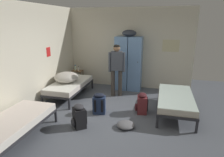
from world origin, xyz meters
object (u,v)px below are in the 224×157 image
locker_bank (129,62)px  bedding_heap (66,77)px  backpack_maroon (142,104)px  person_traveler (117,66)px  backpack_navy (99,104)px  bed_right (175,99)px  bed_left_front (12,124)px  water_bottle (75,68)px  lotion_bottle (78,69)px  clothes_pile_grey (126,125)px  backpack_black (79,117)px  shelf_unit (78,76)px  bed_left_rear (70,85)px

locker_bank → bedding_heap: bearing=-145.2°
backpack_maroon → bedding_heap: bearing=166.5°
backpack_maroon → person_traveler: bearing=131.4°
backpack_navy → bed_right: bearing=15.0°
bed_left_front → backpack_navy: 2.09m
water_bottle → backpack_maroon: (2.69, -1.78, -0.40)m
backpack_maroon → lotion_bottle: bearing=145.9°
person_traveler → clothes_pile_grey: 2.23m
water_bottle → backpack_black: 3.22m
shelf_unit → bed_left_rear: 1.18m
shelf_unit → person_traveler: 1.94m
bedding_heap → lotion_bottle: size_ratio=4.51×
locker_bank → backpack_maroon: locker_bank is taller
bed_right → clothes_pile_grey: (-1.11, -1.08, -0.32)m
bedding_heap → lotion_bottle: (-0.09, 1.14, -0.00)m
bed_left_front → backpack_black: backpack_black is taller
locker_bank → lotion_bottle: size_ratio=12.30×
shelf_unit → person_traveler: (1.68, -0.71, 0.66)m
lotion_bottle → backpack_navy: 2.52m
bed_left_rear → backpack_maroon: (2.36, -0.61, -0.12)m
bed_right → bedding_heap: bearing=173.8°
bed_right → backpack_black: backpack_black is taller
water_bottle → backpack_maroon: bearing=-33.5°
water_bottle → backpack_navy: water_bottle is taller
clothes_pile_grey → bedding_heap: bearing=146.7°
locker_bank → bed_left_front: bearing=-114.1°
shelf_unit → bed_left_front: shelf_unit is taller
clothes_pile_grey → backpack_black: bearing=-166.6°
water_bottle → bed_right: bearing=-23.7°
bed_right → bed_left_front: same height
bedding_heap → lotion_bottle: 1.14m
person_traveler → shelf_unit: bearing=157.1°
lotion_bottle → backpack_maroon: size_ratio=0.31×
person_traveler → backpack_black: person_traveler is taller
bedding_heap → water_bottle: size_ratio=3.64×
locker_bank → clothes_pile_grey: (0.42, -2.66, -0.91)m
locker_bank → bed_left_front: (-1.68, -3.75, -0.59)m
locker_bank → water_bottle: bearing=-179.1°
person_traveler → bedding_heap: bearing=-162.9°
bedding_heap → backpack_black: 2.08m
locker_bank → backpack_navy: locker_bank is taller
backpack_navy → clothes_pile_grey: (0.82, -0.56, -0.20)m
shelf_unit → lotion_bottle: lotion_bottle is taller
bed_left_rear → bed_right: bearing=-6.8°
shelf_unit → backpack_navy: size_ratio=1.04×
bed_left_rear → person_traveler: (1.43, 0.44, 0.62)m
bed_left_front → clothes_pile_grey: bearing=27.4°
backpack_navy → backpack_black: 0.84m
lotion_bottle → backpack_maroon: bearing=-34.1°
lotion_bottle → clothes_pile_grey: lotion_bottle is taller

